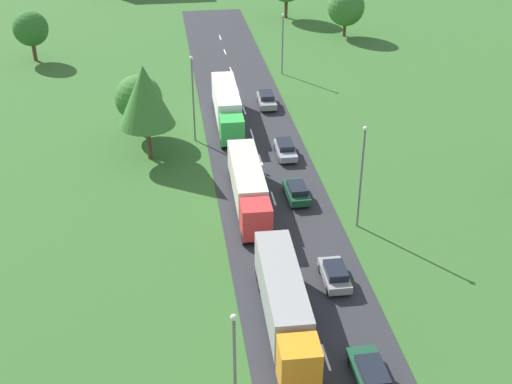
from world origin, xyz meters
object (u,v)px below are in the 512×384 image
(tree_elm, at_px, (31,29))
(tree_maple, at_px, (346,7))
(tree_pine, at_px, (139,98))
(car_fourth, at_px, (285,149))
(truck_third, at_px, (227,105))
(lamppost_lead, at_px, (235,369))
(lamppost_third, at_px, (193,95))
(tree_birch, at_px, (145,96))
(car_fifth, at_px, (267,100))
(car_third, at_px, (297,191))
(truck_lead, at_px, (285,303))
(car_second, at_px, (335,274))
(lamppost_fourth, at_px, (283,41))
(truck_second, at_px, (248,185))
(lamppost_second, at_px, (361,173))
(car_lead, at_px, (371,374))

(tree_elm, bearing_deg, tree_maple, 6.21)
(tree_pine, bearing_deg, car_fourth, -26.84)
(truck_third, relative_size, lamppost_lead, 1.57)
(lamppost_third, xyz_separation_m, tree_birch, (-4.74, -3.48, 1.56))
(tree_maple, distance_m, tree_elm, 45.58)
(car_fifth, bearing_deg, lamppost_lead, -101.11)
(truck_third, relative_size, car_third, 3.15)
(truck_lead, relative_size, tree_maple, 1.80)
(car_third, bearing_deg, tree_pine, 130.98)
(car_second, xyz_separation_m, lamppost_fourth, (4.09, 44.89, 3.62))
(truck_second, distance_m, lamppost_second, 10.22)
(truck_second, height_order, car_fourth, truck_second)
(tree_maple, bearing_deg, truck_third, -125.16)
(truck_lead, height_order, tree_maple, tree_maple)
(car_second, height_order, lamppost_third, lamppost_third)
(car_second, height_order, tree_elm, tree_elm)
(tree_maple, bearing_deg, lamppost_third, -126.42)
(truck_third, bearing_deg, lamppost_fourth, 59.43)
(truck_second, bearing_deg, lamppost_second, -28.12)
(truck_second, distance_m, tree_maple, 52.61)
(lamppost_lead, bearing_deg, tree_birch, 97.31)
(car_fourth, bearing_deg, truck_lead, -100.60)
(car_third, relative_size, tree_elm, 0.61)
(truck_third, bearing_deg, lamppost_second, -69.16)
(car_fifth, bearing_deg, truck_second, -103.06)
(car_lead, relative_size, lamppost_third, 0.50)
(lamppost_second, bearing_deg, car_fifth, 97.39)
(car_fourth, relative_size, tree_pine, 0.66)
(truck_lead, relative_size, car_third, 3.10)
(truck_third, height_order, lamppost_lead, lamppost_lead)
(truck_third, distance_m, tree_maple, 36.96)
(truck_second, xyz_separation_m, lamppost_lead, (-4.02, -24.51, 2.66))
(truck_second, distance_m, car_fifth, 22.78)
(car_fourth, xyz_separation_m, tree_elm, (-28.99, 34.07, 3.64))
(tree_pine, bearing_deg, lamppost_fourth, 42.17)
(tree_maple, bearing_deg, truck_second, -113.91)
(car_lead, relative_size, car_second, 1.15)
(car_fourth, bearing_deg, car_fifth, 89.27)
(car_fourth, height_order, tree_pine, tree_pine)
(car_lead, distance_m, car_fourth, 31.23)
(car_lead, distance_m, tree_maple, 72.29)
(car_second, xyz_separation_m, car_third, (-0.39, 12.48, 0.00))
(car_fourth, distance_m, tree_maple, 42.43)
(car_second, distance_m, tree_birch, 26.89)
(car_third, bearing_deg, tree_maple, 70.47)
(lamppost_lead, distance_m, tree_pine, 41.16)
(car_lead, distance_m, tree_birch, 35.75)
(truck_lead, bearing_deg, car_fifth, 82.71)
(car_third, bearing_deg, tree_elm, 123.67)
(truck_second, height_order, tree_elm, tree_elm)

